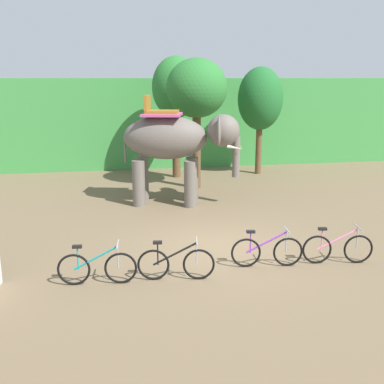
{
  "coord_description": "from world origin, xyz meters",
  "views": [
    {
      "loc": [
        -2.81,
        -11.14,
        4.37
      ],
      "look_at": [
        -0.58,
        1.0,
        1.3
      ],
      "focal_mm": 43.33,
      "sensor_mm": 36.0,
      "label": 1
    }
  ],
  "objects_px": {
    "bike_purple": "(267,251)",
    "bike_pink": "(337,248)",
    "tree_far_left": "(176,89)",
    "tree_center": "(197,90)",
    "elephant": "(175,142)",
    "bike_teal": "(97,267)",
    "bike_black": "(176,263)",
    "tree_center_right": "(260,99)"
  },
  "relations": [
    {
      "from": "tree_center_right",
      "to": "tree_far_left",
      "type": "bearing_deg",
      "value": -179.19
    },
    {
      "from": "bike_purple",
      "to": "bike_pink",
      "type": "height_order",
      "value": "same"
    },
    {
      "from": "tree_center",
      "to": "bike_teal",
      "type": "xyz_separation_m",
      "value": [
        -3.83,
        -8.49,
        -3.51
      ]
    },
    {
      "from": "tree_center",
      "to": "bike_teal",
      "type": "bearing_deg",
      "value": -114.27
    },
    {
      "from": "bike_teal",
      "to": "bike_purple",
      "type": "xyz_separation_m",
      "value": [
        3.92,
        0.26,
        0.0
      ]
    },
    {
      "from": "bike_pink",
      "to": "bike_purple",
      "type": "bearing_deg",
      "value": 176.05
    },
    {
      "from": "elephant",
      "to": "bike_pink",
      "type": "relative_size",
      "value": 2.5
    },
    {
      "from": "tree_center",
      "to": "bike_teal",
      "type": "relative_size",
      "value": 2.99
    },
    {
      "from": "elephant",
      "to": "bike_teal",
      "type": "bearing_deg",
      "value": -112.85
    },
    {
      "from": "tree_center",
      "to": "bike_black",
      "type": "distance_m",
      "value": 9.49
    },
    {
      "from": "elephant",
      "to": "bike_purple",
      "type": "height_order",
      "value": "elephant"
    },
    {
      "from": "tree_center",
      "to": "bike_pink",
      "type": "xyz_separation_m",
      "value": [
        1.83,
        -8.34,
        -3.51
      ]
    },
    {
      "from": "elephant",
      "to": "tree_center",
      "type": "bearing_deg",
      "value": 61.9
    },
    {
      "from": "bike_purple",
      "to": "bike_pink",
      "type": "xyz_separation_m",
      "value": [
        1.73,
        -0.12,
        0.0
      ]
    },
    {
      "from": "tree_center",
      "to": "elephant",
      "type": "bearing_deg",
      "value": -118.1
    },
    {
      "from": "bike_teal",
      "to": "bike_black",
      "type": "height_order",
      "value": "same"
    },
    {
      "from": "elephant",
      "to": "bike_black",
      "type": "bearing_deg",
      "value": -98.34
    },
    {
      "from": "tree_center_right",
      "to": "bike_teal",
      "type": "height_order",
      "value": "tree_center_right"
    },
    {
      "from": "bike_teal",
      "to": "bike_purple",
      "type": "distance_m",
      "value": 3.93
    },
    {
      "from": "tree_center",
      "to": "tree_far_left",
      "type": "bearing_deg",
      "value": 102.09
    },
    {
      "from": "bike_teal",
      "to": "bike_black",
      "type": "xyz_separation_m",
      "value": [
        1.7,
        -0.08,
        0.0
      ]
    },
    {
      "from": "bike_purple",
      "to": "elephant",
      "type": "bearing_deg",
      "value": 102.17
    },
    {
      "from": "bike_purple",
      "to": "tree_center_right",
      "type": "bearing_deg",
      "value": 72.76
    },
    {
      "from": "tree_far_left",
      "to": "bike_black",
      "type": "distance_m",
      "value": 11.47
    },
    {
      "from": "tree_far_left",
      "to": "bike_teal",
      "type": "relative_size",
      "value": 3.08
    },
    {
      "from": "tree_center_right",
      "to": "bike_black",
      "type": "xyz_separation_m",
      "value": [
        -5.48,
        -10.86,
        -3.01
      ]
    },
    {
      "from": "tree_center_right",
      "to": "elephant",
      "type": "xyz_separation_m",
      "value": [
        -4.55,
        -4.54,
        -1.2
      ]
    },
    {
      "from": "tree_far_left",
      "to": "bike_pink",
      "type": "distance_m",
      "value": 11.38
    },
    {
      "from": "bike_black",
      "to": "bike_purple",
      "type": "xyz_separation_m",
      "value": [
        2.22,
        0.34,
        0.0
      ]
    },
    {
      "from": "bike_black",
      "to": "bike_pink",
      "type": "height_order",
      "value": "same"
    },
    {
      "from": "bike_black",
      "to": "tree_center_right",
      "type": "bearing_deg",
      "value": 63.22
    },
    {
      "from": "tree_far_left",
      "to": "bike_teal",
      "type": "height_order",
      "value": "tree_far_left"
    },
    {
      "from": "bike_purple",
      "to": "bike_black",
      "type": "bearing_deg",
      "value": -171.26
    },
    {
      "from": "tree_far_left",
      "to": "tree_center",
      "type": "relative_size",
      "value": 1.03
    },
    {
      "from": "tree_center_right",
      "to": "bike_purple",
      "type": "xyz_separation_m",
      "value": [
        -3.26,
        -10.52,
        -3.01
      ]
    },
    {
      "from": "bike_purple",
      "to": "bike_pink",
      "type": "distance_m",
      "value": 1.74
    },
    {
      "from": "tree_far_left",
      "to": "bike_teal",
      "type": "bearing_deg",
      "value": -107.31
    },
    {
      "from": "elephant",
      "to": "bike_pink",
      "type": "xyz_separation_m",
      "value": [
        3.02,
        -6.1,
        -1.82
      ]
    },
    {
      "from": "tree_far_left",
      "to": "elephant",
      "type": "distance_m",
      "value": 4.84
    },
    {
      "from": "tree_center",
      "to": "tree_center_right",
      "type": "distance_m",
      "value": 4.1
    },
    {
      "from": "tree_far_left",
      "to": "bike_black",
      "type": "xyz_separation_m",
      "value": [
        -1.64,
        -10.81,
        -3.48
      ]
    },
    {
      "from": "bike_black",
      "to": "bike_pink",
      "type": "distance_m",
      "value": 3.96
    }
  ]
}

